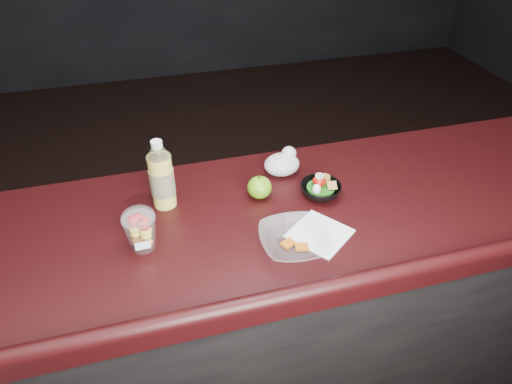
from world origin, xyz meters
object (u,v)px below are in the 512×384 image
at_px(green_apple, 259,187).
at_px(snack_bowl, 320,189).
at_px(lemonade_bottle, 162,179).
at_px(takeout_bowl, 296,241).
at_px(fruit_cup, 140,229).

xyz_separation_m(green_apple, snack_bowl, (0.20, -0.05, -0.01)).
xyz_separation_m(lemonade_bottle, takeout_bowl, (0.34, -0.31, -0.07)).
bearing_deg(lemonade_bottle, fruit_cup, -114.33).
bearing_deg(snack_bowl, lemonade_bottle, 170.12).
relative_size(fruit_cup, green_apple, 1.63).
distance_m(snack_bowl, takeout_bowl, 0.27).
relative_size(lemonade_bottle, fruit_cup, 1.72).
bearing_deg(fruit_cup, green_apple, 20.05).
bearing_deg(green_apple, lemonade_bottle, 172.12).
distance_m(fruit_cup, takeout_bowl, 0.45).
height_order(lemonade_bottle, snack_bowl, lemonade_bottle).
height_order(green_apple, takeout_bowl, green_apple).
relative_size(green_apple, snack_bowl, 0.61).
height_order(fruit_cup, green_apple, fruit_cup).
distance_m(fruit_cup, snack_bowl, 0.60).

